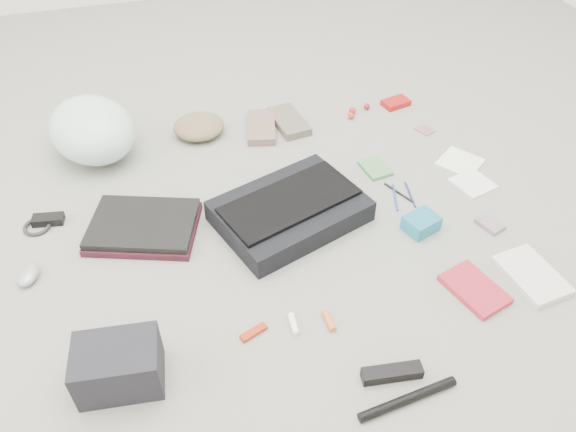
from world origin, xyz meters
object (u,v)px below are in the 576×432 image
object	(u,v)px
laptop	(143,223)
book_red	(475,289)
camera_bag	(119,366)
accordion_wallet	(421,223)
messenger_bag	(290,211)
bike_helmet	(92,130)

from	to	relation	value
laptop	book_red	bearing A→B (deg)	-10.88
laptop	camera_bag	world-z (taller)	camera_bag
book_red	accordion_wallet	bearing A→B (deg)	81.15
messenger_bag	camera_bag	distance (m)	0.71
laptop	bike_helmet	xyz separation A→B (m)	(-0.12, 0.46, 0.07)
book_red	accordion_wallet	distance (m)	0.28
messenger_bag	laptop	distance (m)	0.46
accordion_wallet	bike_helmet	bearing A→B (deg)	125.61
laptop	accordion_wallet	xyz separation A→B (m)	(0.84, -0.24, -0.01)
accordion_wallet	camera_bag	bearing A→B (deg)	178.46
messenger_bag	camera_bag	size ratio (longest dim) A/B	2.22
book_red	bike_helmet	bearing A→B (deg)	119.83
messenger_bag	bike_helmet	distance (m)	0.79
camera_bag	laptop	bearing A→B (deg)	85.61
bike_helmet	accordion_wallet	xyz separation A→B (m)	(0.96, -0.70, -0.08)
camera_bag	accordion_wallet	bearing A→B (deg)	23.55
messenger_bag	laptop	bearing A→B (deg)	151.65
camera_bag	book_red	world-z (taller)	camera_bag
laptop	accordion_wallet	bearing A→B (deg)	3.77
laptop	messenger_bag	bearing A→B (deg)	9.84
camera_bag	book_red	size ratio (longest dim) A/B	1.12
book_red	accordion_wallet	world-z (taller)	accordion_wallet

